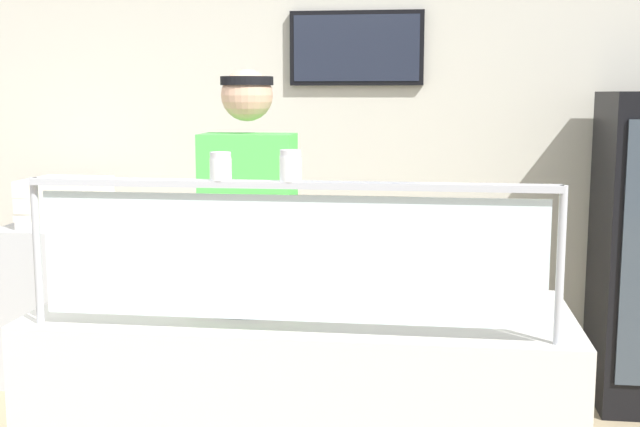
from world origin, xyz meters
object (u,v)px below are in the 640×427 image
Objects in this scene: worker_figure at (250,253)px; pizza_tray at (254,295)px; pepper_flake_shaker at (291,168)px; pizza_box_stack at (66,202)px; parmesan_shaker at (221,168)px; pizza_server at (261,291)px.

pizza_tray is at bearing -75.81° from worker_figure.
pepper_flake_shaker is 0.21× the size of pizza_box_stack.
parmesan_shaker is (-0.01, -0.38, 0.48)m from pizza_tray.
worker_figure is (-0.14, 0.54, 0.04)m from pizza_tray.
worker_figure is (-0.33, 0.92, -0.44)m from pepper_flake_shaker.
pizza_server is 2.27m from pizza_box_stack.
pepper_flake_shaker reaches higher than pizza_box_stack.
pizza_tray is 0.64m from pepper_flake_shaker.
parmesan_shaker is at bearing -82.34° from worker_figure.
parmesan_shaker reaches higher than pizza_box_stack.
pepper_flake_shaker reaches higher than pizza_tray.
pizza_tray is 0.61m from parmesan_shaker.
pizza_server is 0.58m from parmesan_shaker.
parmesan_shaker is 0.21m from pepper_flake_shaker.
pizza_server reaches higher than pizza_tray.
parmesan_shaker is at bearing -54.79° from pizza_box_stack.
pizza_server is 3.36× the size of parmesan_shaker.
worker_figure reaches higher than pizza_server.
pizza_tray is at bearing -48.87° from pizza_box_stack.
pizza_tray is at bearing 88.00° from parmesan_shaker.
pizza_tray is 2.23m from pizza_box_stack.
pizza_server is at bearing -73.81° from worker_figure.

